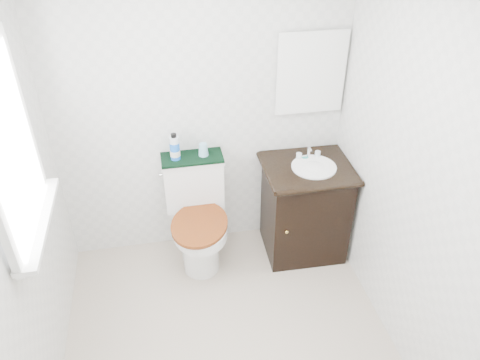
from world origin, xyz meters
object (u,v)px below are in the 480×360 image
object	(u,v)px
cup	(203,150)
mouthwash_bottle	(175,148)
vanity	(305,207)
trash_bin	(203,230)
toilet	(197,220)

from	to	relation	value
cup	mouthwash_bottle	bearing A→B (deg)	-176.55
vanity	mouthwash_bottle	distance (m)	1.15
vanity	mouthwash_bottle	size ratio (longest dim) A/B	4.37
vanity	trash_bin	distance (m)	0.88
toilet	cup	xyz separation A→B (m)	(0.09, 0.13, 0.56)
vanity	trash_bin	xyz separation A→B (m)	(-0.82, 0.20, -0.27)
trash_bin	mouthwash_bottle	world-z (taller)	mouthwash_bottle
trash_bin	cup	size ratio (longest dim) A/B	3.26
vanity	trash_bin	size ratio (longest dim) A/B	2.95
trash_bin	cup	world-z (taller)	cup
vanity	cup	world-z (taller)	cup
mouthwash_bottle	trash_bin	bearing A→B (deg)	5.37
vanity	cup	distance (m)	0.95
toilet	cup	size ratio (longest dim) A/B	9.14
cup	trash_bin	bearing A→B (deg)	175.24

